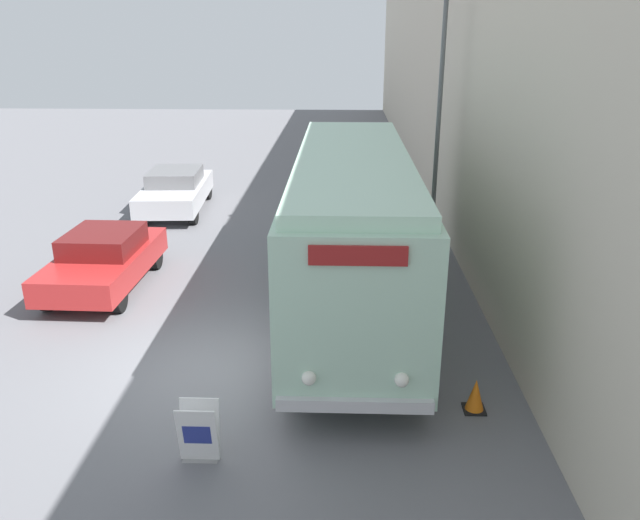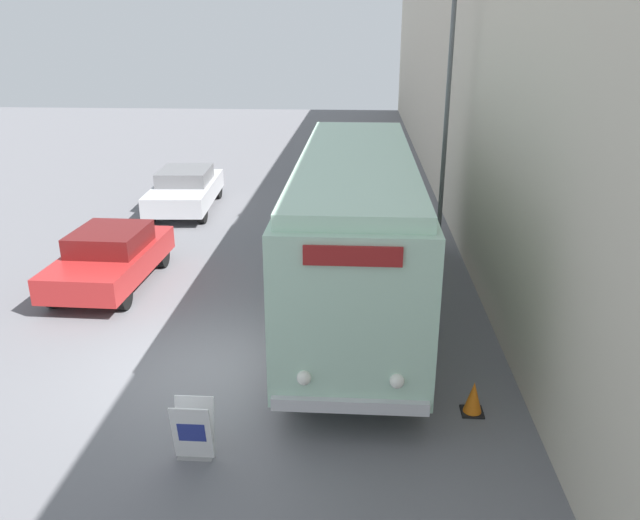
# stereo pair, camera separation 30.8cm
# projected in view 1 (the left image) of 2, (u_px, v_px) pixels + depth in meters

# --- Properties ---
(ground_plane) EXTENTS (80.00, 80.00, 0.00)m
(ground_plane) POSITION_uv_depth(u_px,v_px,m) (208.00, 371.00, 11.38)
(ground_plane) COLOR slate
(building_wall_right) EXTENTS (0.30, 60.00, 8.35)m
(building_wall_right) POSITION_uv_depth(u_px,v_px,m) (450.00, 88.00, 19.12)
(building_wall_right) COLOR beige
(building_wall_right) RESTS_ON ground_plane
(vintage_bus) EXTENTS (2.46, 9.78, 3.48)m
(vintage_bus) POSITION_uv_depth(u_px,v_px,m) (352.00, 224.00, 13.30)
(vintage_bus) COLOR black
(vintage_bus) RESTS_ON ground_plane
(sign_board) EXTENTS (0.57, 0.35, 0.93)m
(sign_board) POSITION_uv_depth(u_px,v_px,m) (199.00, 433.00, 8.89)
(sign_board) COLOR gray
(sign_board) RESTS_ON ground_plane
(streetlamp) EXTENTS (0.36, 0.36, 7.59)m
(streetlamp) POSITION_uv_depth(u_px,v_px,m) (442.00, 74.00, 15.93)
(streetlamp) COLOR #595E60
(streetlamp) RESTS_ON ground_plane
(parked_car_near) EXTENTS (1.95, 4.11, 1.39)m
(parked_car_near) POSITION_uv_depth(u_px,v_px,m) (104.00, 259.00, 14.86)
(parked_car_near) COLOR black
(parked_car_near) RESTS_ON ground_plane
(parked_car_mid) EXTENTS (2.21, 4.68, 1.41)m
(parked_car_mid) POSITION_uv_depth(u_px,v_px,m) (176.00, 190.00, 21.24)
(parked_car_mid) COLOR black
(parked_car_mid) RESTS_ON ground_plane
(traffic_cone) EXTENTS (0.36, 0.36, 0.57)m
(traffic_cone) POSITION_uv_depth(u_px,v_px,m) (475.00, 395.00, 10.12)
(traffic_cone) COLOR black
(traffic_cone) RESTS_ON ground_plane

